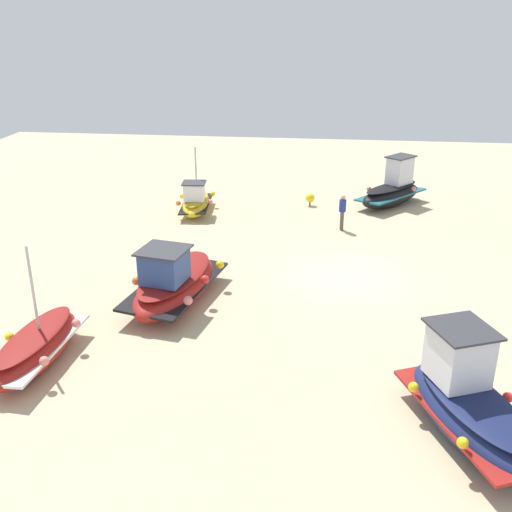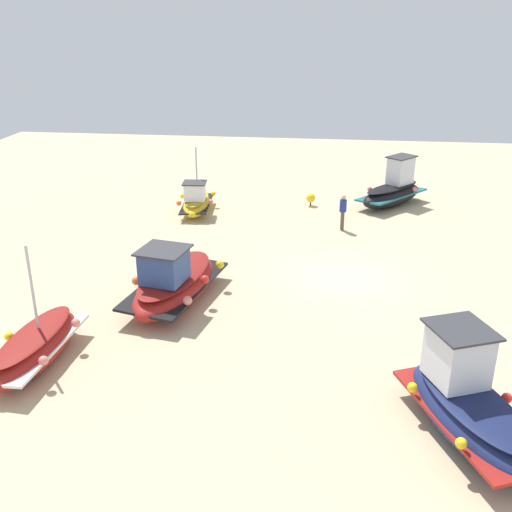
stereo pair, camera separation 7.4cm
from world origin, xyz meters
TOP-DOWN VIEW (x-y plane):
  - ground_plane at (0.00, 0.00)m, footprint 53.34×53.34m
  - fishing_boat_0 at (-9.54, 2.63)m, footprint 4.35×4.04m
  - fishing_boat_1 at (-7.07, -7.30)m, footprint 3.67×1.80m
  - fishing_boat_2 at (2.87, -5.94)m, footprint 5.41×3.04m
  - fishing_boat_3 at (8.97, 2.77)m, footprint 4.84×3.33m
  - fishing_boat_4 at (7.28, -8.89)m, footprint 4.24×1.91m
  - person_walking at (-5.33, -0.02)m, footprint 0.32×0.32m
  - mooring_buoy_0 at (-8.92, -1.62)m, footprint 0.48×0.48m

SIDE VIEW (x-z plane):
  - ground_plane at x=0.00m, z-range 0.00..0.00m
  - mooring_buoy_0 at x=-8.92m, z-range 0.09..0.75m
  - fishing_boat_4 at x=7.28m, z-range -1.24..2.38m
  - fishing_boat_1 at x=-7.07m, z-range -1.07..2.22m
  - fishing_boat_2 at x=2.87m, z-range -0.40..1.87m
  - fishing_boat_0 at x=-9.54m, z-range -0.50..2.08m
  - fishing_boat_3 at x=8.97m, z-range -0.46..2.11m
  - person_walking at x=-5.33m, z-range 0.13..1.83m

